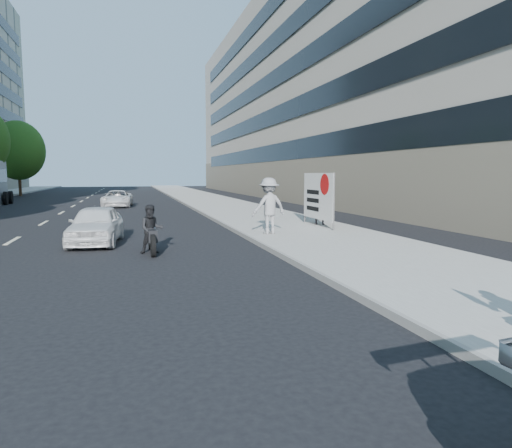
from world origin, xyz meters
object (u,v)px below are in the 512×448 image
object	(u,v)px
pedestrian_woman	(320,204)
protest_banner	(318,196)
jogger	(269,206)
white_sedan_far	(117,199)
white_sedan_near	(96,225)
motorcycle	(152,232)

from	to	relation	value
pedestrian_woman	protest_banner	xyz separation A→B (m)	(-0.29, -0.48, 0.37)
jogger	white_sedan_far	xyz separation A→B (m)	(-5.68, 18.02, -0.58)
jogger	protest_banner	size ratio (longest dim) A/B	0.66
jogger	white_sedan_near	size ratio (longest dim) A/B	0.54
protest_banner	white_sedan_near	bearing A→B (deg)	-169.56
jogger	protest_banner	xyz separation A→B (m)	(2.67, 1.77, 0.24)
pedestrian_woman	motorcycle	xyz separation A→B (m)	(-7.21, -4.46, -0.39)
protest_banner	motorcycle	bearing A→B (deg)	-150.08
jogger	white_sedan_near	bearing A→B (deg)	-13.98
white_sedan_far	protest_banner	bearing A→B (deg)	-58.58
jogger	pedestrian_woman	xyz separation A→B (m)	(2.96, 2.25, -0.13)
white_sedan_near	white_sedan_far	xyz separation A→B (m)	(0.26, 17.83, -0.06)
motorcycle	white_sedan_near	bearing A→B (deg)	123.24
pedestrian_woman	motorcycle	distance (m)	8.49
protest_banner	white_sedan_near	world-z (taller)	protest_banner
white_sedan_near	motorcycle	bearing A→B (deg)	-49.10
jogger	white_sedan_far	size ratio (longest dim) A/B	0.49
protest_banner	white_sedan_far	bearing A→B (deg)	117.22
pedestrian_woman	white_sedan_far	xyz separation A→B (m)	(-8.65, 15.77, -0.45)
motorcycle	pedestrian_woman	bearing A→B (deg)	29.81
jogger	motorcycle	xyz separation A→B (m)	(-4.25, -2.21, -0.53)
motorcycle	jogger	bearing A→B (deg)	25.57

